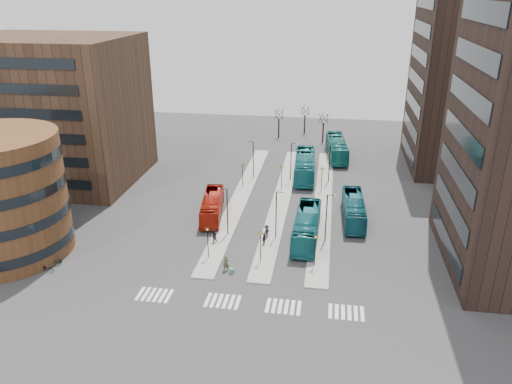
# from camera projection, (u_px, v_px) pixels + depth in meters

# --- Properties ---
(ground) EXTENTS (160.00, 160.00, 0.00)m
(ground) POSITION_uv_depth(u_px,v_px,m) (224.00, 327.00, 45.21)
(ground) COLOR #2E2E31
(ground) RESTS_ON ground
(island_left) EXTENTS (2.50, 45.00, 0.15)m
(island_left) POSITION_uv_depth(u_px,v_px,m) (241.00, 197.00, 73.16)
(island_left) COLOR gray
(island_left) RESTS_ON ground
(island_mid) EXTENTS (2.50, 45.00, 0.15)m
(island_mid) POSITION_uv_depth(u_px,v_px,m) (281.00, 199.00, 72.31)
(island_mid) COLOR gray
(island_mid) RESTS_ON ground
(island_right) EXTENTS (2.50, 45.00, 0.15)m
(island_right) POSITION_uv_depth(u_px,v_px,m) (323.00, 202.00, 71.45)
(island_right) COLOR gray
(island_right) RESTS_ON ground
(suitcase) EXTENTS (0.52, 0.45, 0.57)m
(suitcase) POSITION_uv_depth(u_px,v_px,m) (232.00, 271.00, 53.67)
(suitcase) COLOR navy
(suitcase) RESTS_ON ground
(red_bus) EXTENTS (3.95, 10.70, 2.91)m
(red_bus) POSITION_uv_depth(u_px,v_px,m) (212.00, 206.00, 66.69)
(red_bus) COLOR #A11A0C
(red_bus) RESTS_ON ground
(teal_bus_a) EXTENTS (3.05, 12.06, 3.34)m
(teal_bus_a) POSITION_uv_depth(u_px,v_px,m) (307.00, 226.00, 60.57)
(teal_bus_a) COLOR #145D64
(teal_bus_a) RESTS_ON ground
(teal_bus_b) EXTENTS (3.68, 13.27, 3.66)m
(teal_bus_b) POSITION_uv_depth(u_px,v_px,m) (305.00, 166.00, 80.64)
(teal_bus_b) COLOR #166A71
(teal_bus_b) RESTS_ON ground
(teal_bus_c) EXTENTS (2.97, 11.14, 3.08)m
(teal_bus_c) POSITION_uv_depth(u_px,v_px,m) (354.00, 209.00, 65.51)
(teal_bus_c) COLOR #135260
(teal_bus_c) RESTS_ON ground
(teal_bus_d) EXTENTS (4.24, 12.94, 3.54)m
(teal_bus_d) POSITION_uv_depth(u_px,v_px,m) (337.00, 148.00, 89.60)
(teal_bus_d) COLOR #146864
(teal_bus_d) RESTS_ON ground
(traveller) EXTENTS (0.72, 0.56, 1.76)m
(traveller) POSITION_uv_depth(u_px,v_px,m) (226.00, 263.00, 53.99)
(traveller) COLOR #433F28
(traveller) RESTS_ON ground
(commuter_a) EXTENTS (1.05, 0.94, 1.77)m
(commuter_a) POSITION_uv_depth(u_px,v_px,m) (214.00, 236.00, 59.84)
(commuter_a) COLOR black
(commuter_a) RESTS_ON ground
(commuter_b) EXTENTS (0.66, 1.03, 1.63)m
(commuter_b) POSITION_uv_depth(u_px,v_px,m) (264.00, 239.00, 59.24)
(commuter_b) COLOR black
(commuter_b) RESTS_ON ground
(commuter_c) EXTENTS (1.17, 1.27, 1.72)m
(commuter_c) POSITION_uv_depth(u_px,v_px,m) (266.00, 231.00, 61.07)
(commuter_c) COLOR black
(commuter_c) RESTS_ON ground
(bicycle_near) EXTENTS (1.64, 0.59, 0.86)m
(bicycle_near) POSITION_uv_depth(u_px,v_px,m) (47.00, 268.00, 53.93)
(bicycle_near) COLOR gray
(bicycle_near) RESTS_ON ground
(bicycle_mid) EXTENTS (1.53, 0.54, 0.90)m
(bicycle_mid) POSITION_uv_depth(u_px,v_px,m) (56.00, 259.00, 55.67)
(bicycle_mid) COLOR gray
(bicycle_mid) RESTS_ON ground
(bicycle_far) EXTENTS (1.83, 1.17, 0.91)m
(bicycle_far) POSITION_uv_depth(u_px,v_px,m) (53.00, 262.00, 55.03)
(bicycle_far) COLOR gray
(bicycle_far) RESTS_ON ground
(crosswalk_stripes) EXTENTS (22.35, 2.40, 0.01)m
(crosswalk_stripes) POSITION_uv_depth(u_px,v_px,m) (250.00, 304.00, 48.61)
(crosswalk_stripes) COLOR silver
(crosswalk_stripes) RESTS_ON ground
(office_block) EXTENTS (25.00, 20.12, 22.00)m
(office_block) POSITION_uv_depth(u_px,v_px,m) (53.00, 110.00, 76.90)
(office_block) COLOR #452F20
(office_block) RESTS_ON ground
(tower_far) EXTENTS (20.12, 20.00, 30.00)m
(tower_far) POSITION_uv_depth(u_px,v_px,m) (480.00, 78.00, 80.65)
(tower_far) COLOR black
(tower_far) RESTS_ON ground
(sign_poles) EXTENTS (12.45, 22.12, 3.65)m
(sign_poles) POSITION_uv_depth(u_px,v_px,m) (273.00, 204.00, 65.08)
(sign_poles) COLOR black
(sign_poles) RESTS_ON ground
(lamp_posts) EXTENTS (14.04, 20.24, 6.12)m
(lamp_posts) POSITION_uv_depth(u_px,v_px,m) (285.00, 182.00, 69.06)
(lamp_posts) COLOR black
(lamp_posts) RESTS_ON ground
(bare_trees) EXTENTS (10.97, 8.14, 5.90)m
(bare_trees) POSITION_uv_depth(u_px,v_px,m) (302.00, 125.00, 101.05)
(bare_trees) COLOR black
(bare_trees) RESTS_ON ground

